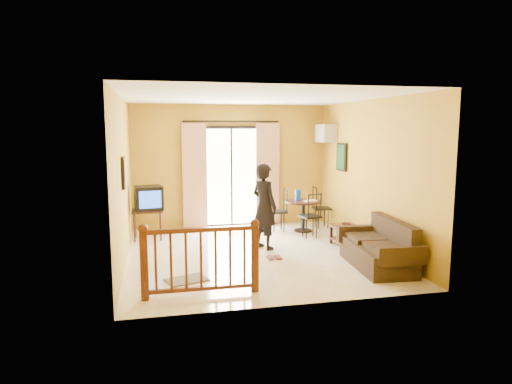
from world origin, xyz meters
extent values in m
plane|color=beige|center=(0.00, 0.00, 0.00)|extent=(5.00, 5.00, 0.00)
plane|color=white|center=(0.00, 0.00, 2.80)|extent=(5.00, 5.00, 0.00)
plane|color=#B78C23|center=(0.00, 2.50, 1.40)|extent=(4.50, 0.00, 4.50)
plane|color=#B78C23|center=(0.00, -2.50, 1.40)|extent=(4.50, 0.00, 4.50)
plane|color=#B78C23|center=(-2.25, 0.00, 1.40)|extent=(0.00, 5.00, 5.00)
plane|color=#B78C23|center=(2.25, 0.00, 1.40)|extent=(0.00, 5.00, 5.00)
cube|color=black|center=(0.00, 2.48, 1.15)|extent=(1.34, 0.03, 2.34)
cube|color=white|center=(0.00, 2.45, 1.15)|extent=(1.20, 0.04, 2.20)
cube|color=black|center=(0.00, 2.43, 1.15)|extent=(0.04, 0.02, 2.20)
cube|color=beige|center=(-0.85, 2.40, 1.20)|extent=(0.55, 0.08, 2.35)
cube|color=beige|center=(0.85, 2.40, 1.20)|extent=(0.55, 0.08, 2.35)
cylinder|color=black|center=(0.00, 2.40, 2.42)|extent=(2.20, 0.04, 0.04)
cube|color=black|center=(-1.90, 1.54, 0.60)|extent=(0.62, 0.51, 0.04)
cylinder|color=black|center=(-2.16, 1.33, 0.30)|extent=(0.04, 0.04, 0.60)
cylinder|color=black|center=(-1.64, 1.33, 0.30)|extent=(0.04, 0.04, 0.60)
cylinder|color=black|center=(-2.16, 1.74, 0.30)|extent=(0.04, 0.04, 0.60)
cylinder|color=black|center=(-1.64, 1.74, 0.30)|extent=(0.04, 0.04, 0.60)
cube|color=black|center=(-1.87, 1.54, 0.86)|extent=(0.61, 0.56, 0.49)
cube|color=blue|center=(-1.83, 1.29, 0.86)|extent=(0.43, 0.08, 0.35)
cube|color=black|center=(-2.22, -0.20, 1.55)|extent=(0.04, 0.42, 0.52)
cube|color=#636055|center=(-2.19, -0.20, 1.55)|extent=(0.01, 0.34, 0.44)
cylinder|color=black|center=(1.45, 1.54, 0.67)|extent=(0.82, 0.82, 0.04)
cylinder|color=black|center=(1.45, 1.54, 0.33)|extent=(0.08, 0.08, 0.67)
cylinder|color=black|center=(1.45, 1.54, 0.01)|extent=(0.40, 0.40, 0.03)
cylinder|color=blue|center=(1.33, 1.57, 0.81)|extent=(0.13, 0.13, 0.25)
cube|color=white|center=(1.57, 1.44, 0.70)|extent=(0.31, 0.22, 0.02)
cube|color=beige|center=(2.10, 1.95, 2.15)|extent=(0.30, 0.60, 0.40)
cube|color=gray|center=(1.95, 1.95, 2.15)|extent=(0.02, 0.56, 0.36)
cube|color=black|center=(2.22, 1.30, 1.65)|extent=(0.04, 0.50, 0.60)
cube|color=black|center=(2.19, 1.30, 1.65)|extent=(0.01, 0.42, 0.52)
cube|color=black|center=(1.85, 0.00, 0.38)|extent=(0.50, 0.89, 0.04)
cube|color=black|center=(1.85, 0.00, 0.12)|extent=(0.46, 0.85, 0.03)
cube|color=black|center=(1.65, -0.40, 0.19)|extent=(0.05, 0.05, 0.38)
cube|color=black|center=(2.05, -0.40, 0.19)|extent=(0.05, 0.05, 0.38)
cube|color=black|center=(1.65, 0.40, 0.19)|extent=(0.05, 0.05, 0.38)
cube|color=black|center=(2.05, 0.40, 0.19)|extent=(0.05, 0.05, 0.38)
imported|color=#53271C|center=(1.85, 0.12, 0.43)|extent=(0.20, 0.20, 0.06)
cube|color=black|center=(1.80, -1.25, 0.19)|extent=(0.87, 1.57, 0.38)
cube|color=black|center=(2.09, -1.25, 0.52)|extent=(0.28, 1.53, 0.52)
cube|color=black|center=(1.80, -1.99, 0.40)|extent=(0.77, 0.21, 0.29)
cube|color=black|center=(1.80, -0.50, 0.40)|extent=(0.77, 0.21, 0.29)
cube|color=black|center=(1.75, -1.58, 0.41)|extent=(0.57, 0.66, 0.10)
cube|color=black|center=(1.75, -0.91, 0.41)|extent=(0.57, 0.66, 0.10)
imported|color=black|center=(0.27, 0.31, 0.81)|extent=(0.63, 0.70, 1.62)
cylinder|color=#471E0F|center=(-1.90, -1.90, 0.46)|extent=(0.11, 0.11, 0.92)
cylinder|color=#471E0F|center=(-0.40, -1.90, 0.46)|extent=(0.11, 0.11, 0.92)
sphere|color=#471E0F|center=(-1.90, -1.90, 0.97)|extent=(0.13, 0.13, 0.13)
sphere|color=#471E0F|center=(-0.40, -1.90, 0.97)|extent=(0.13, 0.13, 0.13)
cube|color=#471E0F|center=(-1.15, -1.90, 0.92)|extent=(1.55, 0.08, 0.06)
cube|color=#471E0F|center=(-1.15, -1.90, 0.10)|extent=(1.55, 0.06, 0.05)
cube|color=#5C5649|center=(-1.30, -1.23, 0.01)|extent=(0.70, 0.57, 0.02)
cube|color=#53271C|center=(0.21, -0.39, 0.01)|extent=(0.10, 0.25, 0.03)
cube|color=#53271C|center=(0.35, -0.39, 0.01)|extent=(0.10, 0.25, 0.03)
camera|label=1|loc=(-1.72, -7.90, 2.28)|focal=32.00mm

